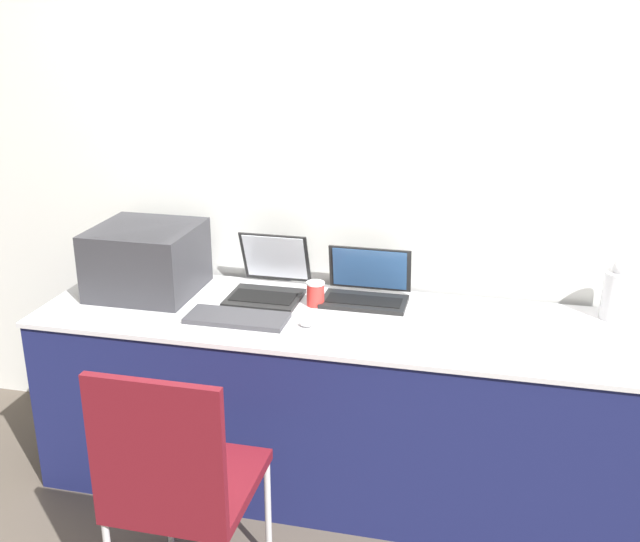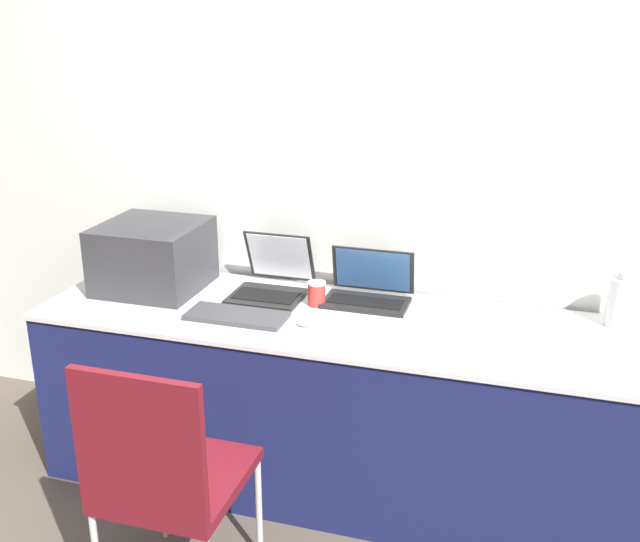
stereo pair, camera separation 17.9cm
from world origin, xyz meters
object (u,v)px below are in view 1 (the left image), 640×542
(coffee_cup, at_px, (315,294))
(metal_pitcher, at_px, (618,293))
(mouse, at_px, (307,323))
(chair, at_px, (178,477))
(laptop_right, at_px, (366,289))
(external_keyboard, at_px, (237,318))
(laptop_left, at_px, (268,283))
(printer, at_px, (146,257))

(coffee_cup, height_order, metal_pitcher, metal_pitcher)
(mouse, xyz_separation_m, chair, (-0.24, -0.74, -0.25))
(laptop_right, xyz_separation_m, external_keyboard, (-0.47, -0.34, -0.04))
(laptop_left, xyz_separation_m, mouse, (0.25, -0.29, -0.04))
(external_keyboard, distance_m, metal_pitcher, 1.53)
(laptop_left, height_order, mouse, laptop_left)
(external_keyboard, xyz_separation_m, chair, (0.05, -0.74, -0.24))
(printer, relative_size, external_keyboard, 1.07)
(coffee_cup, distance_m, mouse, 0.23)
(metal_pitcher, distance_m, chair, 1.84)
(laptop_right, distance_m, external_keyboard, 0.58)
(laptop_left, xyz_separation_m, metal_pitcher, (1.44, 0.07, 0.05))
(printer, xyz_separation_m, laptop_left, (0.53, 0.08, -0.10))
(laptop_left, height_order, coffee_cup, laptop_left)
(laptop_right, xyz_separation_m, chair, (-0.42, -1.07, -0.28))
(laptop_right, relative_size, metal_pitcher, 1.46)
(metal_pitcher, height_order, chair, metal_pitcher)
(metal_pitcher, bearing_deg, laptop_left, -177.16)
(external_keyboard, bearing_deg, metal_pitcher, 14.08)
(external_keyboard, bearing_deg, printer, 155.99)
(coffee_cup, relative_size, chair, 0.11)
(laptop_right, bearing_deg, printer, -172.88)
(metal_pitcher, relative_size, chair, 0.26)
(laptop_left, relative_size, laptop_right, 0.99)
(laptop_left, distance_m, coffee_cup, 0.24)
(mouse, bearing_deg, coffee_cup, 94.80)
(laptop_right, distance_m, chair, 1.18)
(printer, relative_size, metal_pitcher, 1.76)
(coffee_cup, relative_size, metal_pitcher, 0.42)
(coffee_cup, bearing_deg, printer, -179.10)
(laptop_left, height_order, chair, laptop_left)
(laptop_right, relative_size, external_keyboard, 0.88)
(printer, relative_size, laptop_left, 1.22)
(printer, bearing_deg, laptop_right, 7.12)
(printer, distance_m, mouse, 0.82)
(printer, relative_size, laptop_right, 1.21)
(external_keyboard, height_order, coffee_cup, coffee_cup)
(laptop_left, xyz_separation_m, coffee_cup, (0.23, -0.07, -0.00))
(printer, bearing_deg, external_keyboard, -24.01)
(mouse, relative_size, metal_pitcher, 0.25)
(laptop_left, relative_size, metal_pitcher, 1.44)
(laptop_right, distance_m, mouse, 0.38)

